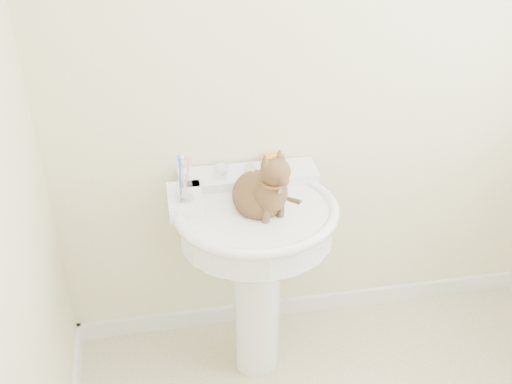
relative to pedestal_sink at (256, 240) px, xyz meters
name	(u,v)px	position (x,y,z in m)	size (l,w,h in m)	color
wall_back	(319,75)	(0.30, 0.29, 0.55)	(2.20, 0.00, 2.50)	beige
baseboard_back	(307,304)	(0.30, 0.28, -0.66)	(2.20, 0.02, 0.09)	white
pedestal_sink	(256,240)	(0.00, 0.00, 0.00)	(0.65, 0.63, 0.89)	white
faucet	(250,168)	(0.00, 0.16, 0.23)	(0.28, 0.12, 0.14)	silver
soap_bar	(274,160)	(0.12, 0.25, 0.21)	(0.09, 0.06, 0.03)	orange
toothbrush_cup	(184,188)	(-0.26, 0.05, 0.24)	(0.07, 0.07, 0.19)	silver
cat	(262,192)	(0.02, -0.01, 0.23)	(0.22, 0.27, 0.40)	brown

